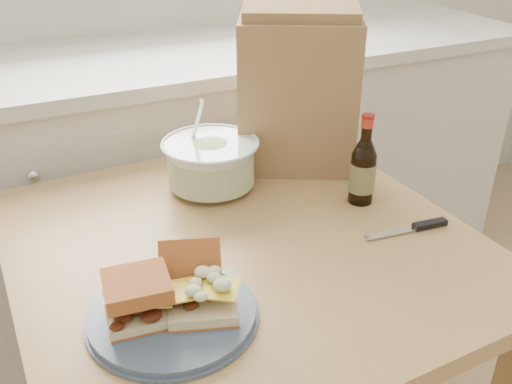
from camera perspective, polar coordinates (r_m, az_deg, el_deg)
name	(u,v)px	position (r m, az deg, el deg)	size (l,w,h in m)	color
cabinet_run	(185,181)	(2.04, -7.12, 1.07)	(2.50, 0.64, 0.94)	silver
dining_table	(244,282)	(1.25, -1.25, -9.01)	(0.95, 0.95, 0.76)	tan
plate	(172,314)	(1.00, -8.35, -11.96)	(0.28, 0.28, 0.02)	#44546E
sandwich_left	(138,298)	(0.96, -11.69, -10.33)	(0.12, 0.11, 0.08)	beige
sandwich_right	(198,287)	(0.98, -5.82, -9.41)	(0.14, 0.19, 0.10)	beige
coleslaw_bowl	(211,165)	(1.36, -4.52, 2.70)	(0.23, 0.23, 0.23)	silver
beer_bottle	(363,170)	(1.31, 10.64, 2.18)	(0.06, 0.06, 0.21)	black
knife	(420,226)	(1.26, 16.07, -3.33)	(0.20, 0.04, 0.01)	silver
paper_bag	(298,95)	(1.43, 4.18, 9.66)	(0.29, 0.19, 0.37)	#946D48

